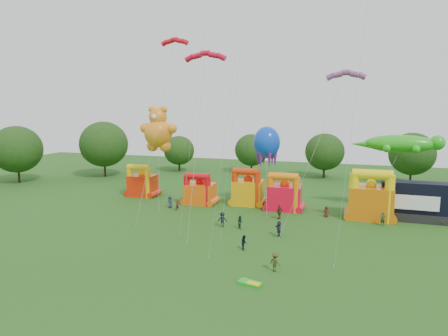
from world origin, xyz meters
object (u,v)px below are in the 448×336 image
(octopus_kite, at_px, (267,164))
(spectator_0, at_px, (170,202))
(gecko_kite, at_px, (388,172))
(bouncy_castle_0, at_px, (142,184))
(bouncy_castle_2, at_px, (248,191))
(spectator_4, at_px, (279,212))
(stage_trailer, at_px, (414,202))
(teddy_bear_kite, at_px, (159,151))

(octopus_kite, height_order, spectator_0, octopus_kite)
(gecko_kite, distance_m, spectator_0, 32.00)
(bouncy_castle_0, xyz_separation_m, bouncy_castle_2, (18.82, -0.63, 0.13))
(gecko_kite, relative_size, spectator_4, 6.42)
(octopus_kite, bearing_deg, bouncy_castle_2, 159.27)
(stage_trailer, distance_m, octopus_kite, 20.68)
(stage_trailer, bearing_deg, bouncy_castle_2, 176.67)
(bouncy_castle_0, relative_size, stage_trailer, 0.68)
(spectator_0, height_order, spectator_4, spectator_4)
(octopus_kite, relative_size, spectator_4, 6.28)
(bouncy_castle_0, height_order, spectator_0, bouncy_castle_0)
(bouncy_castle_0, xyz_separation_m, stage_trailer, (42.25, -1.99, 0.38))
(gecko_kite, distance_m, spectator_4, 16.69)
(teddy_bear_kite, bearing_deg, stage_trailer, 4.40)
(spectator_0, bearing_deg, bouncy_castle_0, 167.25)
(bouncy_castle_2, bearing_deg, gecko_kite, 2.74)
(stage_trailer, relative_size, gecko_kite, 0.66)
(bouncy_castle_2, height_order, teddy_bear_kite, teddy_bear_kite)
(spectator_0, bearing_deg, spectator_4, 20.20)
(stage_trailer, distance_m, teddy_bear_kite, 37.09)
(bouncy_castle_2, relative_size, spectator_0, 3.22)
(bouncy_castle_0, height_order, teddy_bear_kite, teddy_bear_kite)
(spectator_4, bearing_deg, octopus_kite, -124.27)
(stage_trailer, bearing_deg, gecko_kite, 144.14)
(gecko_kite, height_order, spectator_0, gecko_kite)
(bouncy_castle_0, bearing_deg, spectator_0, -36.43)
(bouncy_castle_0, distance_m, spectator_0, 10.11)
(spectator_4, bearing_deg, teddy_bear_kite, -70.26)
(bouncy_castle_0, bearing_deg, spectator_4, -15.66)
(teddy_bear_kite, distance_m, octopus_kite, 16.62)
(stage_trailer, bearing_deg, teddy_bear_kite, -175.60)
(teddy_bear_kite, relative_size, spectator_4, 7.82)
(teddy_bear_kite, xyz_separation_m, gecko_kite, (33.28, 5.14, -2.42))
(bouncy_castle_0, relative_size, octopus_kite, 0.46)
(bouncy_castle_2, bearing_deg, spectator_4, -46.20)
(bouncy_castle_0, height_order, gecko_kite, gecko_kite)
(teddy_bear_kite, distance_m, spectator_4, 20.70)
(bouncy_castle_2, xyz_separation_m, spectator_0, (-10.75, -5.33, -1.36))
(stage_trailer, xyz_separation_m, teddy_bear_kite, (-36.51, -2.81, 5.94))
(bouncy_castle_2, height_order, spectator_0, bouncy_castle_2)
(bouncy_castle_0, height_order, stage_trailer, bouncy_castle_0)
(octopus_kite, distance_m, spectator_4, 8.24)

